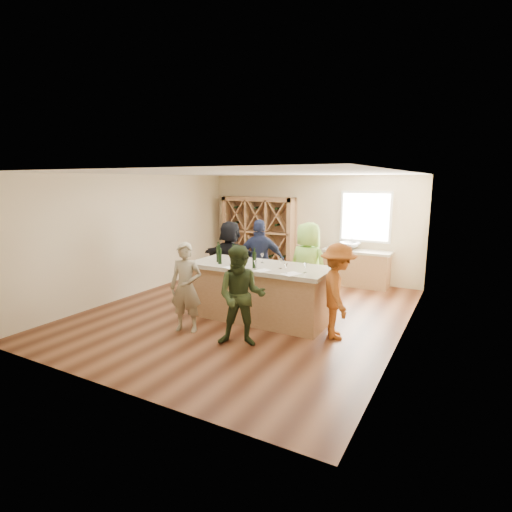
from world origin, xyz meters
The scene contains 36 objects.
floor centered at (0.00, 0.00, -0.05)m, with size 6.00×7.00×0.10m, color brown.
ceiling centered at (0.00, 0.00, 2.85)m, with size 6.00×7.00×0.10m, color white.
wall_back centered at (0.00, 3.55, 1.40)m, with size 6.00×0.10×2.80m, color beige.
wall_front centered at (0.00, -3.55, 1.40)m, with size 6.00×0.10×2.80m, color beige.
wall_left centered at (-3.05, 0.00, 1.40)m, with size 0.10×7.00×2.80m, color beige.
wall_right centered at (3.05, 0.00, 1.40)m, with size 0.10×7.00×2.80m, color beige.
window_frame centered at (1.50, 3.47, 1.75)m, with size 1.30×0.06×1.30m, color white.
window_pane centered at (1.50, 3.44, 1.75)m, with size 1.18×0.01×1.18m, color white.
wine_rack centered at (-1.50, 3.27, 1.10)m, with size 2.20×0.45×2.20m, color #9C704A.
back_counter_base centered at (1.40, 3.20, 0.43)m, with size 1.60×0.58×0.86m, color #9C704A.
back_counter_top centered at (1.40, 3.20, 0.89)m, with size 1.70×0.62×0.06m, color #B6AB95.
sink centered at (1.20, 3.20, 1.01)m, with size 0.54×0.54×0.19m, color silver.
faucet centered at (1.20, 3.38, 1.07)m, with size 0.02×0.02×0.30m, color silver.
tasting_counter_base centered at (0.42, -0.23, 0.50)m, with size 2.60×1.00×1.00m, color #9C704A.
tasting_counter_top centered at (0.42, -0.23, 1.04)m, with size 2.72×1.12×0.08m, color #B6AB95.
wine_bottle_a centered at (-0.43, -0.39, 1.24)m, with size 0.08×0.08×0.32m, color black.
wine_bottle_b centered at (-0.30, -0.53, 1.23)m, with size 0.07×0.07×0.30m, color black.
wine_bottle_c centered at (-0.08, -0.38, 1.23)m, with size 0.08×0.08×0.31m, color black.
wine_bottle_d centered at (-0.01, -0.49, 1.23)m, with size 0.07×0.07×0.30m, color black.
wine_bottle_e centered at (0.19, -0.43, 1.23)m, with size 0.07×0.07×0.30m, color black.
wine_glass_a centered at (0.09, -0.68, 1.18)m, with size 0.08×0.08×0.20m, color white.
wine_glass_b centered at (0.56, -0.67, 1.16)m, with size 0.06×0.06×0.16m, color white.
wine_glass_c centered at (1.15, -0.65, 1.16)m, with size 0.06×0.06×0.17m, color white.
wine_glass_d centered at (0.91, -0.34, 1.17)m, with size 0.07×0.07×0.18m, color white.
wine_glass_e centered at (1.43, -0.44, 1.16)m, with size 0.06×0.06×0.17m, color white.
tasting_menu_a centered at (0.05, -0.67, 1.08)m, with size 0.20×0.28×0.00m, color white.
tasting_menu_b centered at (0.69, -0.63, 1.08)m, with size 0.20×0.27×0.00m, color white.
tasting_menu_c centered at (1.25, -0.64, 1.08)m, with size 0.24×0.32×0.00m, color white.
person_near_left centered at (-0.44, -1.40, 0.80)m, with size 0.58×0.43×1.60m, color gray.
person_near_right centered at (0.74, -1.47, 0.83)m, with size 0.80×0.44×1.65m, color #263319.
person_server centered at (2.01, -0.41, 0.82)m, with size 1.06×0.49×1.64m, color #994C19.
person_far_mid centered at (-0.08, 0.72, 0.92)m, with size 1.08×0.55×1.84m, color #191E38.
person_far_right centered at (1.01, 0.75, 0.92)m, with size 0.90×0.58×1.83m, color #8CC64C.
person_far_left centered at (-0.94, 0.88, 0.88)m, with size 1.64×0.59×1.76m, color black.
wine_bottle_f centered at (0.47, -0.53, 1.23)m, with size 0.07×0.07×0.30m, color black.
wine_glass_f centered at (0.37, -0.03, 1.17)m, with size 0.07×0.07×0.18m, color white.
Camera 1 is at (3.92, -6.79, 2.67)m, focal length 28.00 mm.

